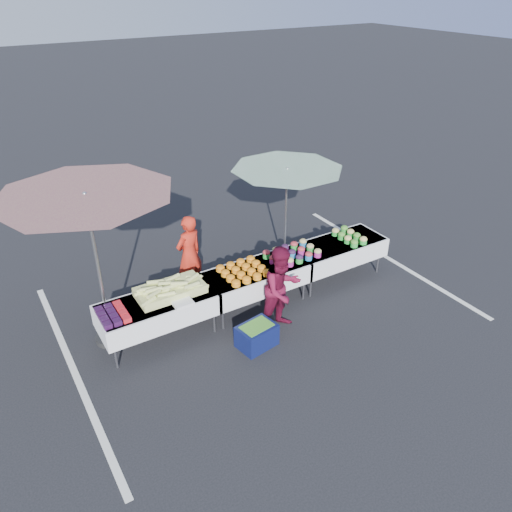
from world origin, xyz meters
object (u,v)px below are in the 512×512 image
table_left (158,309)px  storage_bin (257,335)px  customer (282,289)px  table_right (337,250)px  umbrella_left (87,208)px  vendor (189,255)px  umbrella_right (287,178)px  table_center (256,277)px

table_left → storage_bin: bearing=-37.7°
storage_bin → customer: bearing=9.4°
table_left → customer: 1.98m
table_left → table_right: same height
table_right → umbrella_left: size_ratio=0.72×
vendor → customer: size_ratio=1.01×
customer → umbrella_left: (-2.53, 1.15, 1.58)m
customer → storage_bin: bearing=-166.9°
umbrella_right → storage_bin: umbrella_right is taller
table_left → customer: customer is taller
table_center → customer: size_ratio=1.24×
table_left → storage_bin: (1.23, -0.95, -0.38)m
table_center → storage_bin: (-0.57, -0.95, -0.38)m
table_left → umbrella_right: size_ratio=0.69×
vendor → customer: bearing=97.1°
table_center → umbrella_right: size_ratio=0.69×
table_center → table_left: bearing=180.0°
vendor → storage_bin: 2.07m
vendor → umbrella_left: 2.42m
table_left → table_center: same height
vendor → table_left: bearing=28.4°
vendor → umbrella_right: (1.92, -0.24, 1.15)m
table_left → table_center: (1.80, 0.00, 0.00)m
table_left → storage_bin: size_ratio=2.87×
table_right → customer: size_ratio=1.24×
umbrella_left → storage_bin: umbrella_left is taller
table_right → customer: (-1.77, -0.75, 0.16)m
customer → storage_bin: size_ratio=2.31×
table_left → umbrella_left: bearing=150.3°
table_center → vendor: vendor is taller
table_left → umbrella_right: 3.33m
vendor → customer: (0.79, -1.79, -0.01)m
table_center → vendor: 1.30m
umbrella_left → storage_bin: 3.17m
vendor → table_right: bearing=141.2°
table_center → umbrella_right: bearing=34.8°
table_right → table_left: bearing=180.0°
table_left → umbrella_left: umbrella_left is taller
table_center → storage_bin: table_center is taller
umbrella_left → umbrella_right: bearing=6.3°
umbrella_left → storage_bin: size_ratio=3.97×
customer → storage_bin: (-0.60, -0.20, -0.55)m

